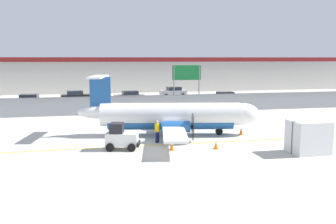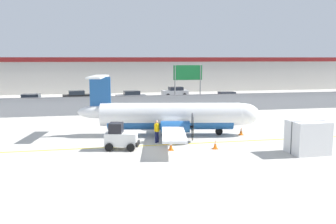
# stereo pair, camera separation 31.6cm
# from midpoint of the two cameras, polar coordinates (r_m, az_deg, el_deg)

# --- Properties ---
(ground_plane) EXTENTS (140.00, 140.00, 0.01)m
(ground_plane) POSITION_cam_midpoint_polar(r_m,az_deg,el_deg) (27.81, 0.59, -4.97)
(ground_plane) COLOR #BCB7AD
(perimeter_fence) EXTENTS (98.00, 0.10, 2.10)m
(perimeter_fence) POSITION_cam_midpoint_polar(r_m,az_deg,el_deg) (43.17, -3.92, 1.23)
(perimeter_fence) COLOR gray
(perimeter_fence) RESTS_ON ground
(parking_lot_strip) EXTENTS (98.00, 17.00, 0.12)m
(parking_lot_strip) POSITION_cam_midpoint_polar(r_m,az_deg,el_deg) (54.63, -5.55, 1.56)
(parking_lot_strip) COLOR #38383A
(parking_lot_strip) RESTS_ON ground
(background_building) EXTENTS (91.00, 8.10, 6.50)m
(background_building) POSITION_cam_midpoint_polar(r_m,az_deg,el_deg) (72.74, -7.16, 5.71)
(background_building) COLOR beige
(background_building) RESTS_ON ground
(commuter_airplane) EXTENTS (15.02, 16.02, 4.92)m
(commuter_airplane) POSITION_cam_midpoint_polar(r_m,az_deg,el_deg) (30.91, 1.17, -0.62)
(commuter_airplane) COLOR white
(commuter_airplane) RESTS_ON ground
(baggage_tug) EXTENTS (2.53, 1.86, 1.88)m
(baggage_tug) POSITION_cam_midpoint_polar(r_m,az_deg,el_deg) (26.39, -6.92, -3.86)
(baggage_tug) COLOR silver
(baggage_tug) RESTS_ON ground
(ground_crew_worker) EXTENTS (0.49, 0.48, 1.70)m
(ground_crew_worker) POSITION_cam_midpoint_polar(r_m,az_deg,el_deg) (28.28, -1.39, -2.79)
(ground_crew_worker) COLOR #191E4C
(ground_crew_worker) RESTS_ON ground
(cargo_container) EXTENTS (2.44, 2.01, 2.20)m
(cargo_container) POSITION_cam_midpoint_polar(r_m,az_deg,el_deg) (26.81, 20.84, -3.62)
(cargo_container) COLOR silver
(cargo_container) RESTS_ON ground
(traffic_cone_near_left) EXTENTS (0.36, 0.36, 0.64)m
(traffic_cone_near_left) POSITION_cam_midpoint_polar(r_m,az_deg,el_deg) (26.66, 7.56, -4.94)
(traffic_cone_near_left) COLOR orange
(traffic_cone_near_left) RESTS_ON ground
(traffic_cone_near_right) EXTENTS (0.36, 0.36, 0.64)m
(traffic_cone_near_right) POSITION_cam_midpoint_polar(r_m,az_deg,el_deg) (31.80, 11.36, -2.89)
(traffic_cone_near_right) COLOR orange
(traffic_cone_near_right) RESTS_ON ground
(traffic_cone_far_left) EXTENTS (0.36, 0.36, 0.64)m
(traffic_cone_far_left) POSITION_cam_midpoint_polar(r_m,az_deg,el_deg) (26.03, 0.80, -5.19)
(traffic_cone_far_left) COLOR orange
(traffic_cone_far_left) RESTS_ON ground
(traffic_cone_far_right) EXTENTS (0.36, 0.36, 0.64)m
(traffic_cone_far_right) POSITION_cam_midpoint_polar(r_m,az_deg,el_deg) (27.95, -0.13, -4.26)
(traffic_cone_far_right) COLOR orange
(traffic_cone_far_right) RESTS_ON ground
(parked_car_0) EXTENTS (4.34, 2.32, 1.58)m
(parked_car_0) POSITION_cam_midpoint_polar(r_m,az_deg,el_deg) (51.98, -19.83, 1.70)
(parked_car_0) COLOR #19662D
(parked_car_0) RESTS_ON parking_lot_strip
(parked_car_1) EXTENTS (4.36, 2.36, 1.58)m
(parked_car_1) POSITION_cam_midpoint_polar(r_m,az_deg,el_deg) (55.66, -13.47, 2.36)
(parked_car_1) COLOR black
(parked_car_1) RESTS_ON parking_lot_strip
(parked_car_2) EXTENTS (4.33, 2.30, 1.58)m
(parked_car_2) POSITION_cam_midpoint_polar(r_m,az_deg,el_deg) (54.10, -5.50, 2.39)
(parked_car_2) COLOR slate
(parked_car_2) RESTS_ON parking_lot_strip
(parked_car_3) EXTENTS (4.30, 2.21, 1.58)m
(parked_car_3) POSITION_cam_midpoint_polar(r_m,az_deg,el_deg) (61.24, 1.23, 3.10)
(parked_car_3) COLOR silver
(parked_car_3) RESTS_ON parking_lot_strip
(parked_car_4) EXTENTS (4.26, 2.13, 1.58)m
(parked_car_4) POSITION_cam_midpoint_polar(r_m,az_deg,el_deg) (52.89, 8.99, 2.19)
(parked_car_4) COLOR red
(parked_car_4) RESTS_ON parking_lot_strip
(highway_sign) EXTENTS (3.60, 0.14, 5.50)m
(highway_sign) POSITION_cam_midpoint_polar(r_m,az_deg,el_deg) (45.99, 3.23, 5.44)
(highway_sign) COLOR slate
(highway_sign) RESTS_ON ground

